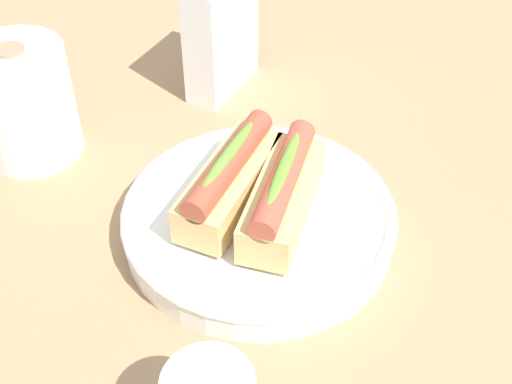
{
  "coord_description": "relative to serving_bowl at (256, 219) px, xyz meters",
  "views": [
    {
      "loc": [
        -0.48,
        -0.17,
        0.51
      ],
      "look_at": [
        -0.01,
        0.0,
        0.06
      ],
      "focal_mm": 49.28,
      "sensor_mm": 36.0,
      "label": 1
    }
  ],
  "objects": [
    {
      "name": "napkin_box",
      "position": [
        0.23,
        0.13,
        0.06
      ],
      "size": [
        0.12,
        0.06,
        0.15
      ],
      "primitive_type": "cube",
      "rotation": [
        0.0,
        0.0,
        -0.14
      ],
      "color": "white",
      "rests_on": "ground_plane"
    },
    {
      "name": "serving_bowl",
      "position": [
        0.0,
        0.0,
        0.0
      ],
      "size": [
        0.27,
        0.27,
        0.04
      ],
      "color": "white",
      "rests_on": "ground_plane"
    },
    {
      "name": "hotdog_back",
      "position": [
        0.0,
        0.03,
        0.04
      ],
      "size": [
        0.15,
        0.06,
        0.06
      ],
      "color": "#DBB270",
      "rests_on": "serving_bowl"
    },
    {
      "name": "ground_plane",
      "position": [
        0.01,
        -0.0,
        -0.02
      ],
      "size": [
        2.4,
        2.4,
        0.0
      ],
      "primitive_type": "plane",
      "color": "#9E7A56"
    },
    {
      "name": "paper_towel_roll",
      "position": [
        0.04,
        0.29,
        0.05
      ],
      "size": [
        0.11,
        0.11,
        0.13
      ],
      "color": "white",
      "rests_on": "ground_plane"
    },
    {
      "name": "hotdog_front",
      "position": [
        -0.0,
        -0.03,
        0.04
      ],
      "size": [
        0.15,
        0.06,
        0.06
      ],
      "color": "#DBB270",
      "rests_on": "serving_bowl"
    }
  ]
}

